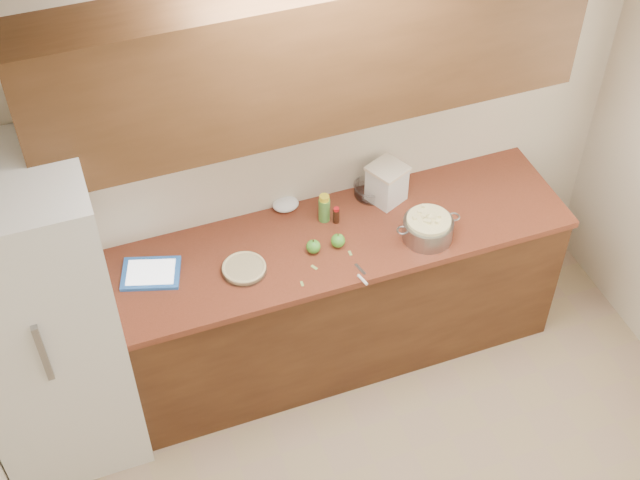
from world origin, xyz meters
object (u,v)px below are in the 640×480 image
object	(u,v)px
flour_canister	(387,183)
tablet	(151,273)
pie	(244,269)
colander	(428,228)

from	to	relation	value
flour_canister	tablet	bearing A→B (deg)	-175.06
pie	colander	distance (m)	0.96
pie	flour_canister	distance (m)	0.91
pie	tablet	distance (m)	0.46
flour_canister	colander	bearing A→B (deg)	-76.24
tablet	colander	bearing A→B (deg)	8.16
pie	tablet	size ratio (longest dim) A/B	0.67
pie	tablet	xyz separation A→B (m)	(-0.44, 0.14, -0.01)
flour_canister	tablet	xyz separation A→B (m)	(-1.32, -0.11, -0.10)
tablet	pie	bearing A→B (deg)	0.29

